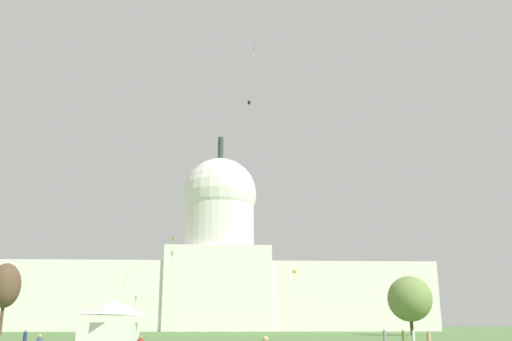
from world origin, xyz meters
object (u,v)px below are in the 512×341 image
tree_west_near (5,286)px  person_navy_back_left (25,338)px  person_olive_lawn_far_right (403,336)px  kite_gold_low (126,272)px  person_grey_front_left (384,336)px  kite_magenta_high (254,49)px  tree_east_mid (410,299)px  person_white_deep_crowd (413,335)px  person_tan_lawn_far_left (429,341)px  kite_orange_low (295,272)px  capitol_building (218,275)px  kite_lime_mid (173,240)px  kite_cyan_mid (137,209)px  event_tent (110,322)px  kite_black_high (249,103)px  kite_white_low (172,256)px

tree_west_near → person_navy_back_left: (23.04, -54.24, -8.89)m
person_olive_lawn_far_right → kite_gold_low: size_ratio=0.39×
person_grey_front_left → kite_magenta_high: size_ratio=0.62×
tree_east_mid → person_white_deep_crowd: tree_east_mid is taller
person_tan_lawn_far_left → kite_gold_low: kite_gold_low is taller
kite_orange_low → kite_magenta_high: bearing=-124.9°
capitol_building → person_tan_lawn_far_left: capitol_building is taller
tree_west_near → person_olive_lawn_far_right: size_ratio=9.51×
tree_east_mid → kite_orange_low: 43.44m
kite_lime_mid → person_grey_front_left: bearing=-149.4°
kite_lime_mid → kite_cyan_mid: kite_cyan_mid is taller
capitol_building → tree_east_mid: size_ratio=11.41×
person_tan_lawn_far_left → kite_cyan_mid: (-41.82, 91.87, 29.99)m
event_tent → person_tan_lawn_far_left: (31.78, -14.27, -1.68)m
kite_gold_low → kite_orange_low: size_ratio=1.37×
kite_black_high → kite_magenta_high: bearing=-157.1°
person_olive_lawn_far_right → kite_orange_low: kite_orange_low is taller
person_grey_front_left → kite_black_high: kite_black_high is taller
person_navy_back_left → kite_gold_low: bearing=-71.4°
person_navy_back_left → person_tan_lawn_far_left: person_tan_lawn_far_left is taller
person_white_deep_crowd → kite_black_high: size_ratio=0.39×
kite_cyan_mid → person_white_deep_crowd: bearing=48.7°
kite_cyan_mid → person_tan_lawn_far_left: bearing=36.9°
kite_lime_mid → kite_white_low: (5.64, -60.60, -11.31)m
kite_white_low → kite_black_high: bearing=-5.4°
person_navy_back_left → person_grey_front_left: bearing=-152.7°
capitol_building → event_tent: (-10.56, -115.17, -14.72)m
tree_east_mid → person_olive_lawn_far_right: 38.29m
person_olive_lawn_far_right → kite_gold_low: kite_gold_low is taller
event_tent → kite_magenta_high: 70.44m
person_navy_back_left → tree_west_near: bearing=-47.1°
person_tan_lawn_far_left → person_olive_lawn_far_right: 25.11m
tree_east_mid → person_olive_lawn_far_right: size_ratio=7.88×
event_tent → tree_east_mid: 67.67m
person_navy_back_left → person_olive_lawn_far_right: person_navy_back_left is taller
event_tent → kite_white_low: 33.22m
person_navy_back_left → capitol_building: bearing=-79.2°
capitol_building → kite_cyan_mid: 44.95m
person_grey_front_left → kite_gold_low: 62.09m
person_white_deep_crowd → kite_magenta_high: size_ratio=0.58×
kite_white_low → kite_orange_low: bearing=-10.0°
capitol_building → person_olive_lawn_far_right: capitol_building is taller
event_tent → tree_west_near: size_ratio=0.49×
tree_east_mid → person_olive_lawn_far_right: bearing=-109.5°
tree_east_mid → kite_black_high: kite_black_high is taller
kite_lime_mid → person_white_deep_crowd: bearing=-143.5°
event_tent → kite_black_high: kite_black_high is taller
capitol_building → kite_gold_low: 68.75m
tree_west_near → person_white_deep_crowd: 80.92m
kite_orange_low → kite_white_low: bearing=-135.9°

